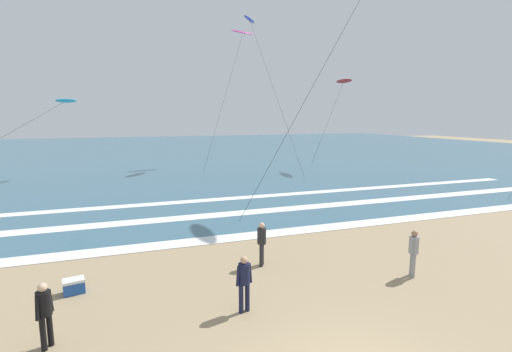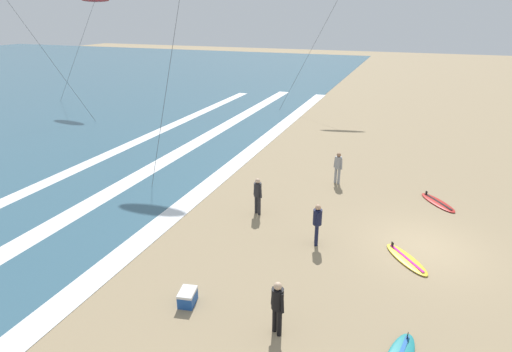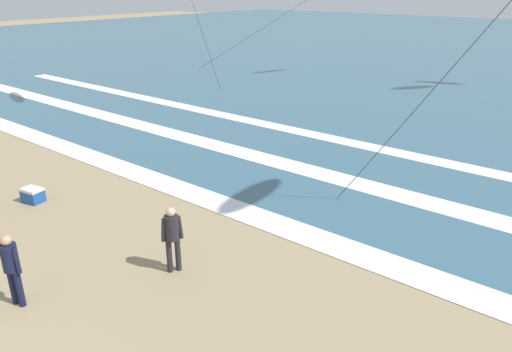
# 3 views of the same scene
# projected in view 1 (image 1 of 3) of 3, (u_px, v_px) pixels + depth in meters

# --- Properties ---
(ocean_surface) EXTENTS (140.00, 90.00, 0.01)m
(ocean_surface) POSITION_uv_depth(u_px,v_px,m) (156.00, 151.00, 57.93)
(ocean_surface) COLOR #386075
(ocean_surface) RESTS_ON ground
(wave_foam_shoreline) EXTENTS (54.30, 1.03, 0.01)m
(wave_foam_shoreline) POSITION_uv_depth(u_px,v_px,m) (240.00, 237.00, 16.47)
(wave_foam_shoreline) COLOR white
(wave_foam_shoreline) RESTS_ON ocean_surface
(wave_foam_mid_break) EXTENTS (52.86, 1.05, 0.01)m
(wave_foam_mid_break) POSITION_uv_depth(u_px,v_px,m) (236.00, 213.00, 20.49)
(wave_foam_mid_break) COLOR white
(wave_foam_mid_break) RESTS_ON ocean_surface
(wave_foam_outer_break) EXTENTS (51.68, 0.89, 0.01)m
(wave_foam_outer_break) POSITION_uv_depth(u_px,v_px,m) (195.00, 201.00, 23.48)
(wave_foam_outer_break) COLOR white
(wave_foam_outer_break) RESTS_ON ocean_surface
(surfer_right_near) EXTENTS (0.36, 0.47, 1.60)m
(surfer_right_near) POSITION_uv_depth(u_px,v_px,m) (44.00, 310.00, 8.42)
(surfer_right_near) COLOR black
(surfer_right_near) RESTS_ON ground
(surfer_left_far) EXTENTS (0.33, 0.49, 1.60)m
(surfer_left_far) POSITION_uv_depth(u_px,v_px,m) (262.00, 240.00, 13.19)
(surfer_left_far) COLOR #232328
(surfer_left_far) RESTS_ON ground
(surfer_left_near) EXTENTS (0.51, 0.32, 1.60)m
(surfer_left_near) POSITION_uv_depth(u_px,v_px,m) (244.00, 279.00, 10.02)
(surfer_left_near) COLOR #141938
(surfer_left_near) RESTS_ON ground
(surfer_background_far) EXTENTS (0.32, 0.49, 1.60)m
(surfer_background_far) POSITION_uv_depth(u_px,v_px,m) (414.00, 249.00, 12.28)
(surfer_background_far) COLOR gray
(surfer_background_far) RESTS_ON ground
(kite_cyan_low_near) EXTENTS (11.15, 5.62, 6.92)m
(kite_cyan_low_near) POSITION_uv_depth(u_px,v_px,m) (66.00, 101.00, 31.72)
(kite_cyan_low_near) COLOR #23A8C6
(kite_cyan_low_near) RESTS_ON ground
(kite_red_high_right) EXTENTS (1.25, 6.73, 9.07)m
(kite_red_high_right) POSITION_uv_depth(u_px,v_px,m) (344.00, 82.00, 36.69)
(kite_red_high_right) COLOR red
(kite_red_high_right) RESTS_ON ground
(kite_blue_far_left) EXTENTS (3.21, 11.16, 15.68)m
(kite_blue_far_left) POSITION_uv_depth(u_px,v_px,m) (250.00, 21.00, 38.67)
(kite_blue_far_left) COLOR blue
(kite_blue_far_left) RESTS_ON ground
(kite_magenta_distant_high) EXTENTS (7.62, 6.79, 14.87)m
(kite_magenta_distant_high) POSITION_uv_depth(u_px,v_px,m) (243.00, 33.00, 41.04)
(kite_magenta_distant_high) COLOR #CC2384
(kite_magenta_distant_high) RESTS_ON ground
(cooler_box) EXTENTS (0.69, 0.56, 0.44)m
(cooler_box) POSITION_uv_depth(u_px,v_px,m) (74.00, 286.00, 11.22)
(cooler_box) COLOR #1E4C9E
(cooler_box) RESTS_ON ground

